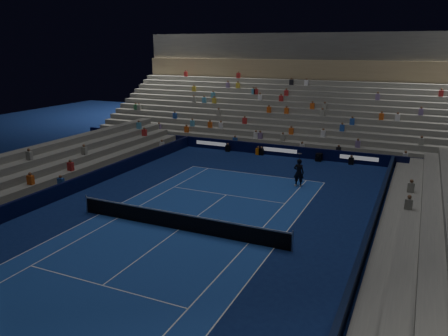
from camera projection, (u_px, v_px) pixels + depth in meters
ground at (179, 230)px, 24.08m from camera, size 90.00×90.00×0.00m
court_surface at (179, 230)px, 24.08m from camera, size 10.97×23.77×0.01m
sponsor_barrier_far at (280, 150)px, 40.17m from camera, size 44.00×0.25×1.00m
sponsor_barrier_east at (362, 255)px, 20.08m from camera, size 0.25×37.00×1.00m
sponsor_barrier_west at (46, 197)px, 27.81m from camera, size 0.25×37.00×1.00m
grandstand_main at (307, 107)px, 47.64m from camera, size 44.00×15.20×11.20m
grandstand_east at (448, 262)px, 18.59m from camera, size 5.00×37.00×2.50m
grandstand_west at (6, 184)px, 29.08m from camera, size 5.00×37.00×2.50m
tennis_net at (179, 221)px, 23.94m from camera, size 12.90×0.10×1.10m
tennis_player at (299, 173)px, 31.29m from camera, size 0.75×0.49×2.03m
broadcast_camera at (319, 157)px, 38.37m from camera, size 0.53×0.97×0.66m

